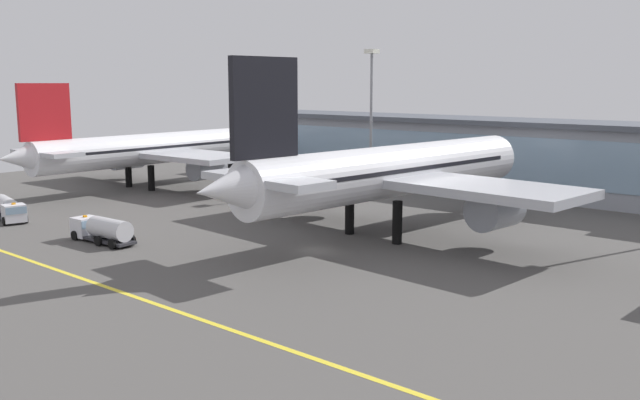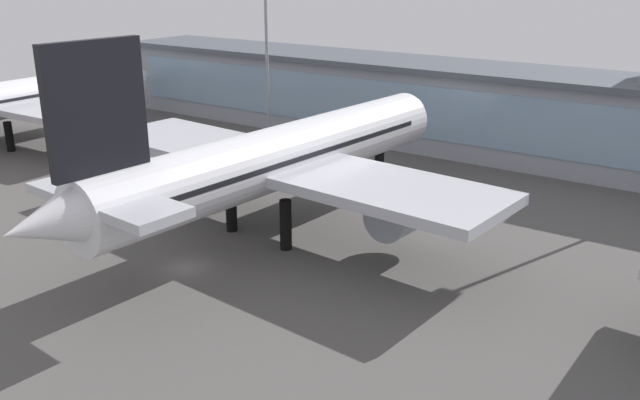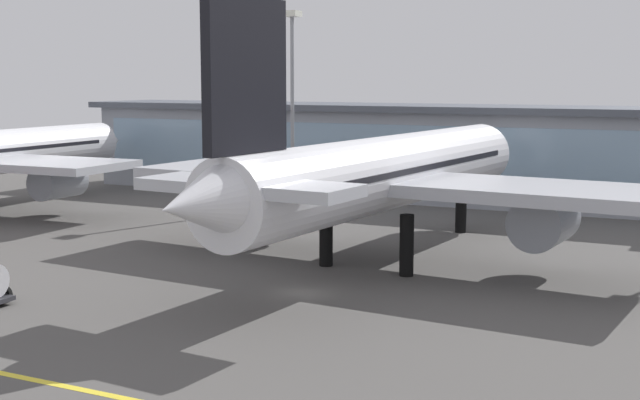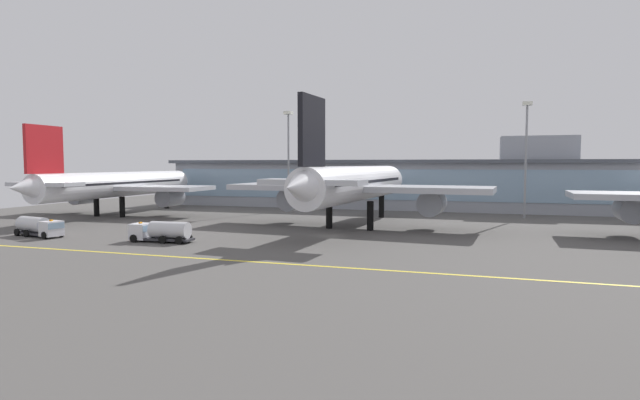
# 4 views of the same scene
# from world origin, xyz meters

# --- Properties ---
(ground_plane) EXTENTS (180.00, 180.00, 0.00)m
(ground_plane) POSITION_xyz_m (0.00, 0.00, 0.00)
(ground_plane) COLOR #514F4C
(taxiway_centreline_stripe) EXTENTS (144.00, 0.50, 0.01)m
(taxiway_centreline_stripe) POSITION_xyz_m (0.00, -22.00, 0.01)
(taxiway_centreline_stripe) COLOR yellow
(taxiway_centreline_stripe) RESTS_ON ground
(terminal_building) EXTENTS (115.01, 14.00, 17.05)m
(terminal_building) POSITION_xyz_m (1.87, 50.57, 6.45)
(terminal_building) COLOR #9399A3
(terminal_building) RESTS_ON ground
(airliner_near_right) EXTENTS (45.95, 54.16, 20.05)m
(airliner_near_right) POSITION_xyz_m (1.19, 11.83, 7.33)
(airliner_near_right) COLOR black
(airliner_near_right) RESTS_ON ground
(apron_light_mast_west) EXTENTS (1.80, 1.80, 22.94)m
(apron_light_mast_west) POSITION_xyz_m (-21.07, 37.43, 15.08)
(apron_light_mast_west) COLOR gray
(apron_light_mast_west) RESTS_ON ground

